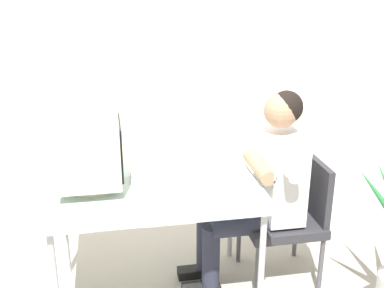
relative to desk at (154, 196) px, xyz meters
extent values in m
cube|color=silver|center=(0.30, 1.40, 0.82)|extent=(8.00, 0.10, 3.00)
cylinder|color=#B7B7BC|center=(0.56, -0.34, -0.33)|extent=(0.04, 0.04, 0.71)
cylinder|color=#B7B7BC|center=(-0.56, 0.34, -0.33)|extent=(0.04, 0.04, 0.71)
cylinder|color=#B7B7BC|center=(0.56, 0.34, -0.33)|extent=(0.04, 0.04, 0.71)
cube|color=silver|center=(0.00, 0.00, 0.04)|extent=(1.24, 0.80, 0.03)
cylinder|color=beige|center=(-0.36, 0.04, 0.07)|extent=(0.25, 0.25, 0.02)
cylinder|color=beige|center=(-0.36, 0.04, 0.09)|extent=(0.06, 0.06, 0.04)
cube|color=beige|center=(-0.36, 0.04, 0.30)|extent=(0.35, 0.40, 0.37)
cube|color=black|center=(-0.18, 0.04, 0.30)|extent=(0.01, 0.34, 0.30)
cube|color=beige|center=(-0.05, 0.00, 0.07)|extent=(0.18, 0.46, 0.02)
cube|color=beige|center=(-0.05, 0.00, 0.08)|extent=(0.15, 0.41, 0.01)
cylinder|color=#4C4C51|center=(0.60, -0.16, -0.49)|extent=(0.03, 0.03, 0.38)
cylinder|color=#4C4C51|center=(1.01, -0.16, -0.49)|extent=(0.03, 0.03, 0.38)
cylinder|color=#4C4C51|center=(0.60, 0.26, -0.49)|extent=(0.03, 0.03, 0.38)
cylinder|color=#4C4C51|center=(1.01, 0.26, -0.49)|extent=(0.03, 0.03, 0.38)
cube|color=#2D2D33|center=(0.80, 0.05, -0.27)|extent=(0.47, 0.47, 0.06)
cube|color=#2D2D33|center=(1.02, 0.05, -0.06)|extent=(0.04, 0.42, 0.37)
cube|color=silver|center=(0.78, 0.05, 0.05)|extent=(0.22, 0.38, 0.54)
sphere|color=#A57A5B|center=(0.76, 0.05, 0.46)|extent=(0.21, 0.21, 0.21)
sphere|color=black|center=(0.79, 0.05, 0.48)|extent=(0.20, 0.20, 0.20)
cylinder|color=#262838|center=(0.56, -0.04, -0.22)|extent=(0.45, 0.14, 0.14)
cylinder|color=#262838|center=(0.56, 0.14, -0.22)|extent=(0.45, 0.14, 0.14)
cylinder|color=#262838|center=(0.33, -0.04, -0.45)|extent=(0.11, 0.11, 0.46)
cylinder|color=#262838|center=(0.33, 0.14, -0.45)|extent=(0.11, 0.11, 0.46)
cube|color=black|center=(0.27, 0.14, -0.65)|extent=(0.24, 0.09, 0.06)
cylinder|color=silver|center=(0.76, -0.17, 0.17)|extent=(0.09, 0.14, 0.09)
cylinder|color=silver|center=(0.76, 0.27, 0.17)|extent=(0.09, 0.14, 0.09)
cylinder|color=#A57A5B|center=(0.64, 0.05, 0.12)|extent=(0.09, 0.38, 0.09)
cylinder|color=white|center=(0.01, -0.28, 0.10)|extent=(0.09, 0.09, 0.10)
torus|color=white|center=(0.01, -0.23, 0.10)|extent=(0.07, 0.01, 0.07)
camera|label=1|loc=(-0.24, -2.52, 1.24)|focal=44.99mm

